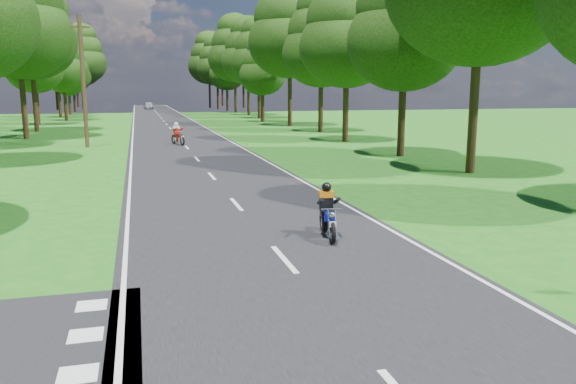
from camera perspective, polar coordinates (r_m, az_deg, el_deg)
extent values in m
plane|color=#175A14|center=(10.31, 2.45, -10.12)|extent=(160.00, 160.00, 0.00)
cube|color=black|center=(59.39, -12.23, 6.74)|extent=(7.00, 140.00, 0.02)
cube|color=silver|center=(12.12, -0.40, -6.81)|extent=(0.12, 2.00, 0.01)
cube|color=silver|center=(17.82, -5.27, -1.24)|extent=(0.12, 2.00, 0.01)
cube|color=silver|center=(23.66, -7.74, 1.61)|extent=(0.12, 2.00, 0.01)
cube|color=silver|center=(29.57, -9.24, 3.33)|extent=(0.12, 2.00, 0.01)
cube|color=silver|center=(35.51, -10.24, 4.48)|extent=(0.12, 2.00, 0.01)
cube|color=silver|center=(41.46, -10.95, 5.29)|extent=(0.12, 2.00, 0.01)
cube|color=silver|center=(47.43, -11.49, 5.90)|extent=(0.12, 2.00, 0.01)
cube|color=silver|center=(53.40, -11.90, 6.37)|extent=(0.12, 2.00, 0.01)
cube|color=silver|center=(59.38, -12.24, 6.75)|extent=(0.12, 2.00, 0.01)
cube|color=silver|center=(65.37, -12.51, 7.06)|extent=(0.12, 2.00, 0.01)
cube|color=silver|center=(71.35, -12.74, 7.32)|extent=(0.12, 2.00, 0.01)
cube|color=silver|center=(77.34, -12.93, 7.53)|extent=(0.12, 2.00, 0.01)
cube|color=silver|center=(83.33, -13.09, 7.72)|extent=(0.12, 2.00, 0.01)
cube|color=silver|center=(89.32, -13.23, 7.88)|extent=(0.12, 2.00, 0.01)
cube|color=silver|center=(95.32, -13.36, 8.02)|extent=(0.12, 2.00, 0.01)
cube|color=silver|center=(101.31, -13.47, 8.14)|extent=(0.12, 2.00, 0.01)
cube|color=silver|center=(107.30, -13.57, 8.25)|extent=(0.12, 2.00, 0.01)
cube|color=silver|center=(113.30, -13.66, 8.35)|extent=(0.12, 2.00, 0.01)
cube|color=silver|center=(119.29, -13.73, 8.44)|extent=(0.12, 2.00, 0.01)
cube|color=silver|center=(125.29, -13.81, 8.52)|extent=(0.12, 2.00, 0.01)
cube|color=silver|center=(59.31, -15.44, 6.61)|extent=(0.10, 140.00, 0.01)
cube|color=silver|center=(59.64, -9.05, 6.87)|extent=(0.10, 140.00, 0.01)
cube|color=silver|center=(8.01, -20.58, -16.95)|extent=(0.50, 0.50, 0.01)
cube|color=silver|center=(9.09, -19.86, -13.52)|extent=(0.50, 0.50, 0.01)
cube|color=silver|center=(10.20, -19.32, -10.82)|extent=(0.50, 0.50, 0.01)
cylinder|color=black|center=(45.52, -25.23, 7.63)|extent=(0.40, 0.40, 4.32)
ellipsoid|color=black|center=(45.66, -25.76, 14.30)|extent=(7.56, 7.56, 6.42)
ellipsoid|color=black|center=(45.88, -25.98, 16.91)|extent=(6.48, 6.48, 5.51)
cylinder|color=black|center=(52.98, -24.30, 8.01)|extent=(0.40, 0.40, 4.40)
ellipsoid|color=black|center=(53.11, -24.75, 13.85)|extent=(7.71, 7.71, 6.55)
ellipsoid|color=black|center=(53.32, -24.93, 16.14)|extent=(6.60, 6.60, 5.61)
cylinder|color=black|center=(62.77, -24.10, 7.72)|extent=(0.40, 0.40, 3.20)
ellipsoid|color=black|center=(62.76, -24.37, 11.30)|extent=(5.60, 5.60, 4.76)
ellipsoid|color=black|center=(62.83, -24.48, 12.72)|extent=(4.80, 4.80, 4.08)
ellipsoid|color=black|center=(62.94, -24.59, 14.13)|extent=(3.60, 3.60, 3.06)
cylinder|color=black|center=(69.83, -21.65, 8.08)|extent=(0.40, 0.40, 3.22)
ellipsoid|color=black|center=(69.83, -21.87, 11.33)|extent=(5.64, 5.64, 4.79)
ellipsoid|color=black|center=(69.89, -21.96, 12.61)|extent=(4.83, 4.83, 4.11)
ellipsoid|color=black|center=(69.98, -22.05, 13.89)|extent=(3.62, 3.62, 3.08)
cylinder|color=black|center=(77.71, -22.17, 8.36)|extent=(0.40, 0.40, 3.61)
ellipsoid|color=black|center=(77.73, -22.39, 11.63)|extent=(6.31, 6.31, 5.37)
ellipsoid|color=black|center=(77.81, -22.49, 12.92)|extent=(5.41, 5.41, 4.60)
ellipsoid|color=black|center=(77.93, -22.58, 14.21)|extent=(4.06, 4.06, 3.45)
cylinder|color=black|center=(85.45, -21.28, 8.22)|extent=(0.40, 0.40, 2.67)
ellipsoid|color=black|center=(85.43, -21.42, 10.42)|extent=(4.67, 4.67, 3.97)
ellipsoid|color=black|center=(85.45, -21.48, 11.29)|extent=(4.00, 4.00, 3.40)
ellipsoid|color=black|center=(85.50, -21.54, 12.16)|extent=(3.00, 3.00, 2.55)
cylinder|color=black|center=(94.58, -20.85, 8.53)|extent=(0.40, 0.40, 3.09)
ellipsoid|color=black|center=(94.57, -21.00, 10.82)|extent=(5.40, 5.40, 4.59)
ellipsoid|color=black|center=(94.61, -21.06, 11.73)|extent=(4.63, 4.63, 3.93)
ellipsoid|color=black|center=(94.68, -21.12, 12.64)|extent=(3.47, 3.47, 2.95)
cylinder|color=black|center=(100.97, -19.97, 9.06)|extent=(0.40, 0.40, 4.48)
ellipsoid|color=black|center=(101.05, -20.17, 12.18)|extent=(7.84, 7.84, 6.66)
ellipsoid|color=black|center=(101.16, -20.25, 13.41)|extent=(6.72, 6.72, 5.71)
ellipsoid|color=black|center=(101.32, -20.33, 14.64)|extent=(5.04, 5.04, 4.28)
cylinder|color=black|center=(110.01, -20.13, 9.01)|extent=(0.40, 0.40, 4.09)
ellipsoid|color=black|center=(110.05, -20.30, 11.63)|extent=(7.16, 7.16, 6.09)
ellipsoid|color=black|center=(110.13, -20.37, 12.67)|extent=(6.14, 6.14, 5.22)
ellipsoid|color=black|center=(110.25, -20.43, 13.70)|extent=(4.61, 4.61, 3.92)
cylinder|color=black|center=(25.60, 18.27, 6.93)|extent=(0.40, 0.40, 4.56)
cylinder|color=black|center=(31.20, 11.46, 6.81)|extent=(0.40, 0.40, 3.49)
ellipsoid|color=black|center=(31.23, 11.75, 14.71)|extent=(6.12, 6.12, 5.20)
ellipsoid|color=black|center=(31.41, 11.87, 17.80)|extent=(5.24, 5.24, 4.46)
cylinder|color=black|center=(39.39, 5.87, 7.82)|extent=(0.40, 0.40, 3.69)
ellipsoid|color=black|center=(39.45, 5.99, 14.43)|extent=(6.46, 6.46, 5.49)
ellipsoid|color=black|center=(39.61, 6.05, 17.03)|extent=(5.54, 5.54, 4.71)
cylinder|color=black|center=(48.08, 3.34, 8.36)|extent=(0.40, 0.40, 3.74)
ellipsoid|color=black|center=(48.13, 3.40, 13.85)|extent=(6.55, 6.55, 5.57)
ellipsoid|color=black|center=(48.28, 3.43, 16.01)|extent=(5.62, 5.62, 4.77)
ellipsoid|color=black|center=(48.49, 3.45, 18.16)|extent=(4.21, 4.21, 3.58)
cylinder|color=black|center=(55.89, 0.19, 9.13)|extent=(0.40, 0.40, 4.64)
ellipsoid|color=black|center=(56.05, 0.20, 14.98)|extent=(8.12, 8.12, 6.91)
ellipsoid|color=black|center=(56.27, 0.20, 17.28)|extent=(6.96, 6.96, 5.92)
cylinder|color=black|center=(62.63, -2.59, 8.47)|extent=(0.40, 0.40, 2.91)
ellipsoid|color=black|center=(62.60, -2.62, 11.74)|extent=(5.09, 5.09, 4.33)
ellipsoid|color=black|center=(62.65, -2.63, 13.04)|extent=(4.36, 4.36, 3.71)
ellipsoid|color=black|center=(62.73, -2.64, 14.33)|extent=(3.27, 3.27, 2.78)
cylinder|color=black|center=(70.17, -2.95, 9.07)|extent=(0.40, 0.40, 3.88)
ellipsoid|color=black|center=(70.22, -2.98, 12.97)|extent=(6.78, 6.78, 5.77)
ellipsoid|color=black|center=(70.33, -3.00, 14.51)|extent=(5.81, 5.81, 4.94)
ellipsoid|color=black|center=(70.49, -3.01, 16.04)|extent=(4.36, 4.36, 3.71)
cylinder|color=black|center=(78.54, -4.02, 9.32)|extent=(0.40, 0.40, 4.18)
ellipsoid|color=black|center=(78.60, -4.07, 13.07)|extent=(7.31, 7.31, 6.21)
ellipsoid|color=black|center=(78.72, -4.09, 14.55)|extent=(6.27, 6.27, 5.33)
ellipsoid|color=black|center=(78.90, -4.11, 16.02)|extent=(4.70, 4.70, 4.00)
cylinder|color=black|center=(87.29, -5.36, 9.56)|extent=(0.40, 0.40, 4.63)
ellipsoid|color=black|center=(87.39, -5.42, 13.30)|extent=(8.11, 8.11, 6.89)
ellipsoid|color=black|center=(87.54, -5.45, 14.78)|extent=(6.95, 6.95, 5.91)
ellipsoid|color=black|center=(87.74, -5.48, 16.25)|extent=(5.21, 5.21, 4.43)
cylinder|color=black|center=(94.47, -6.18, 9.22)|extent=(0.40, 0.40, 3.36)
ellipsoid|color=black|center=(94.48, -6.23, 11.73)|extent=(5.88, 5.88, 5.00)
ellipsoid|color=black|center=(94.53, -6.25, 12.73)|extent=(5.04, 5.04, 4.29)
ellipsoid|color=black|center=(94.61, -6.27, 13.72)|extent=(3.78, 3.78, 3.21)
cylinder|color=black|center=(101.54, -7.13, 9.49)|extent=(0.40, 0.40, 4.09)
ellipsoid|color=black|center=(101.58, -7.20, 12.33)|extent=(7.15, 7.15, 6.08)
ellipsoid|color=black|center=(101.67, -7.22, 13.45)|extent=(6.13, 6.13, 5.21)
ellipsoid|color=black|center=(101.80, -7.25, 14.57)|extent=(4.60, 4.60, 3.91)
cylinder|color=black|center=(109.16, -7.95, 9.64)|extent=(0.40, 0.40, 4.48)
ellipsoid|color=black|center=(109.23, -8.02, 12.53)|extent=(7.84, 7.84, 6.66)
ellipsoid|color=black|center=(109.34, -8.05, 13.67)|extent=(6.72, 6.72, 5.71)
ellipsoid|color=black|center=(109.49, -8.08, 14.82)|extent=(5.04, 5.04, 4.28)
cylinder|color=black|center=(119.73, -20.56, 8.99)|extent=(0.40, 0.40, 3.84)
ellipsoid|color=black|center=(119.76, -20.71, 11.25)|extent=(6.72, 6.72, 5.71)
ellipsoid|color=black|center=(119.82, -20.77, 12.14)|extent=(5.76, 5.76, 4.90)
ellipsoid|color=black|center=(119.91, -20.83, 13.03)|extent=(4.32, 4.32, 3.67)
cylinder|color=black|center=(122.53, -6.68, 9.67)|extent=(0.40, 0.40, 4.16)
ellipsoid|color=black|center=(122.57, -6.73, 12.06)|extent=(7.28, 7.28, 6.19)
ellipsoid|color=black|center=(122.65, -6.75, 13.01)|extent=(6.24, 6.24, 5.30)
ellipsoid|color=black|center=(122.76, -6.77, 13.96)|extent=(4.68, 4.68, 3.98)
cylinder|color=black|center=(105.04, -22.41, 8.67)|extent=(0.40, 0.40, 3.52)
ellipsoid|color=black|center=(105.05, -22.58, 11.03)|extent=(6.16, 6.16, 5.24)
ellipsoid|color=black|center=(105.11, -22.65, 11.96)|extent=(5.28, 5.28, 4.49)
ellipsoid|color=black|center=(105.19, -22.71, 12.89)|extent=(3.96, 3.96, 3.37)
cylinder|color=black|center=(109.05, -4.53, 9.70)|extent=(0.40, 0.40, 4.48)
ellipsoid|color=black|center=(109.12, -4.57, 12.60)|extent=(7.84, 7.84, 6.66)
ellipsoid|color=black|center=(109.22, -4.59, 13.74)|extent=(6.72, 6.72, 5.71)
ellipsoid|color=black|center=(109.37, -4.61, 14.89)|extent=(5.04, 5.04, 4.28)
cylinder|color=#382616|center=(37.33, -20.08, 10.42)|extent=(0.26, 0.26, 8.00)
cube|color=#382616|center=(37.51, -20.40, 15.45)|extent=(1.20, 0.10, 0.10)
imported|color=#B8BBC0|center=(104.37, -13.99, 8.53)|extent=(1.91, 3.91, 1.28)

